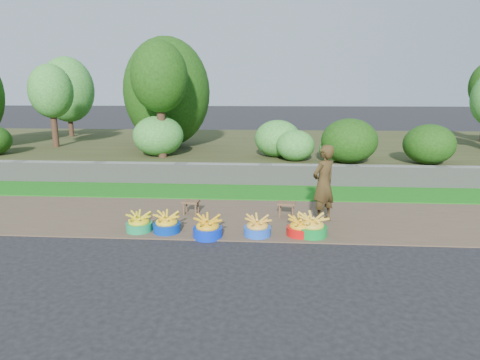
# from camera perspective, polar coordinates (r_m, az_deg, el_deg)

# --- Properties ---
(ground_plane) EXTENTS (120.00, 120.00, 0.00)m
(ground_plane) POSITION_cam_1_polar(r_m,az_deg,el_deg) (6.62, 3.28, -8.87)
(ground_plane) COLOR black
(ground_plane) RESTS_ON ground
(dirt_shoulder) EXTENTS (80.00, 2.50, 0.02)m
(dirt_shoulder) POSITION_cam_1_polar(r_m,az_deg,el_deg) (7.80, 3.41, -5.45)
(dirt_shoulder) COLOR brown
(dirt_shoulder) RESTS_ON ground
(grass_verge) EXTENTS (80.00, 1.50, 0.04)m
(grass_verge) POSITION_cam_1_polar(r_m,az_deg,el_deg) (9.72, 3.54, -1.75)
(grass_verge) COLOR #197015
(grass_verge) RESTS_ON ground
(retaining_wall) EXTENTS (80.00, 0.35, 0.55)m
(retaining_wall) POSITION_cam_1_polar(r_m,az_deg,el_deg) (10.49, 3.60, 0.75)
(retaining_wall) COLOR gray
(retaining_wall) RESTS_ON ground
(earth_bank) EXTENTS (80.00, 10.00, 0.50)m
(earth_bank) POSITION_cam_1_polar(r_m,az_deg,el_deg) (15.32, 3.75, 4.41)
(earth_bank) COLOR #383C1C
(earth_bank) RESTS_ON ground
(vegetation) EXTENTS (34.95, 7.62, 4.77)m
(vegetation) POSITION_cam_1_polar(r_m,az_deg,el_deg) (15.91, 30.66, 11.70)
(vegetation) COLOR #3D271A
(vegetation) RESTS_ON earth_bank
(basin_a) EXTENTS (0.46, 0.46, 0.34)m
(basin_a) POSITION_cam_1_polar(r_m,az_deg,el_deg) (7.26, -14.15, -6.00)
(basin_a) COLOR #158D4F
(basin_a) RESTS_ON ground
(basin_b) EXTENTS (0.48, 0.48, 0.36)m
(basin_b) POSITION_cam_1_polar(r_m,az_deg,el_deg) (7.11, -10.38, -6.16)
(basin_b) COLOR #0431A2
(basin_b) RESTS_ON ground
(basin_c) EXTENTS (0.49, 0.49, 0.37)m
(basin_c) POSITION_cam_1_polar(r_m,az_deg,el_deg) (6.80, -4.62, -6.83)
(basin_c) COLOR #0629CA
(basin_c) RESTS_ON ground
(basin_d) EXTENTS (0.46, 0.46, 0.35)m
(basin_d) POSITION_cam_1_polar(r_m,az_deg,el_deg) (6.84, 2.48, -6.76)
(basin_d) COLOR blue
(basin_d) RESTS_ON ground
(basin_e) EXTENTS (0.45, 0.45, 0.33)m
(basin_e) POSITION_cam_1_polar(r_m,az_deg,el_deg) (6.92, 8.52, -6.72)
(basin_e) COLOR red
(basin_e) RESTS_ON ground
(basin_f) EXTENTS (0.51, 0.51, 0.38)m
(basin_f) POSITION_cam_1_polar(r_m,az_deg,el_deg) (6.92, 10.18, -6.57)
(basin_f) COLOR #0B892F
(basin_f) RESTS_ON ground
(stool_left) EXTENTS (0.35, 0.28, 0.28)m
(stool_left) POSITION_cam_1_polar(r_m,az_deg,el_deg) (7.99, -7.01, -3.33)
(stool_left) COLOR brown
(stool_left) RESTS_ON dirt_shoulder
(stool_right) EXTENTS (0.36, 0.29, 0.29)m
(stool_right) POSITION_cam_1_polar(r_m,az_deg,el_deg) (7.82, 6.62, -3.59)
(stool_right) COLOR brown
(stool_right) RESTS_ON dirt_shoulder
(vendor_woman) EXTENTS (0.63, 0.61, 1.45)m
(vendor_woman) POSITION_cam_1_polar(r_m,az_deg,el_deg) (7.54, 11.80, -0.52)
(vendor_woman) COLOR black
(vendor_woman) RESTS_ON dirt_shoulder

